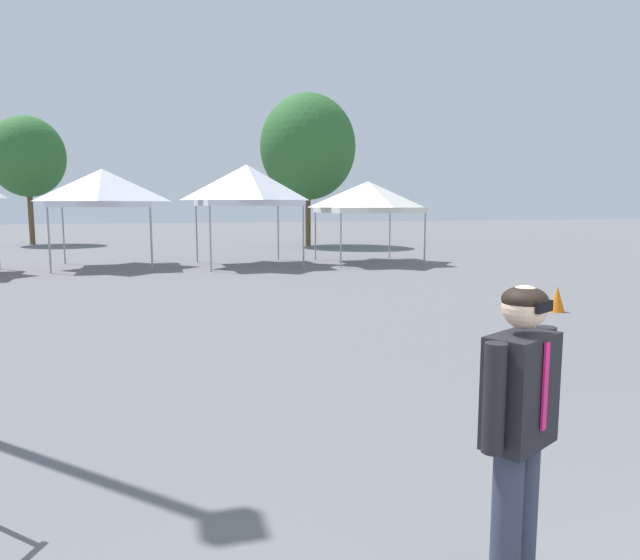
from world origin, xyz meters
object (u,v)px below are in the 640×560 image
object	(u,v)px
canopy_tent_far_left	(368,197)
traffic_cone_lot_center	(557,299)
canopy_tent_behind_right	(103,188)
canopy_tent_far_right	(247,185)
person_foreground	(519,424)
tree_behind_tents_center	(308,147)
tree_behind_tents_right	(27,157)

from	to	relation	value
canopy_tent_far_left	traffic_cone_lot_center	bearing A→B (deg)	-89.20
canopy_tent_behind_right	canopy_tent_far_left	distance (m)	9.50
canopy_tent_far_right	traffic_cone_lot_center	bearing A→B (deg)	-66.79
person_foreground	canopy_tent_far_right	bearing A→B (deg)	85.59
canopy_tent_far_right	tree_behind_tents_center	distance (m)	10.31
canopy_tent_far_left	traffic_cone_lot_center	distance (m)	10.85
canopy_tent_far_right	person_foreground	distance (m)	18.39
canopy_tent_far_left	tree_behind_tents_right	world-z (taller)	tree_behind_tents_right
canopy_tent_far_left	canopy_tent_behind_right	bearing A→B (deg)	173.41
canopy_tent_behind_right	canopy_tent_far_left	world-z (taller)	canopy_tent_behind_right
person_foreground	tree_behind_tents_right	world-z (taller)	tree_behind_tents_right
canopy_tent_behind_right	traffic_cone_lot_center	world-z (taller)	canopy_tent_behind_right
traffic_cone_lot_center	tree_behind_tents_right	bearing A→B (deg)	119.92
canopy_tent_behind_right	tree_behind_tents_center	distance (m)	12.74
traffic_cone_lot_center	canopy_tent_far_right	bearing A→B (deg)	113.21
canopy_tent_behind_right	canopy_tent_far_right	distance (m)	4.98
canopy_tent_behind_right	person_foreground	world-z (taller)	canopy_tent_behind_right
tree_behind_tents_right	traffic_cone_lot_center	xyz separation A→B (m)	(14.37, -24.96, -4.48)
canopy_tent_behind_right	person_foreground	size ratio (longest dim) A/B	1.92
tree_behind_tents_right	canopy_tent_behind_right	bearing A→B (deg)	-70.14
canopy_tent_far_right	canopy_tent_far_left	size ratio (longest dim) A/B	1.07
canopy_tent_far_right	person_foreground	xyz separation A→B (m)	(-1.41, -18.24, -1.83)
canopy_tent_far_left	person_foreground	bearing A→B (deg)	-108.24
traffic_cone_lot_center	canopy_tent_far_left	bearing A→B (deg)	90.80
canopy_tent_behind_right	canopy_tent_far_left	size ratio (longest dim) A/B	1.01
canopy_tent_behind_right	canopy_tent_far_right	bearing A→B (deg)	-9.60
canopy_tent_far_right	traffic_cone_lot_center	size ratio (longest dim) A/B	6.72
canopy_tent_behind_right	traffic_cone_lot_center	size ratio (longest dim) A/B	6.38
canopy_tent_behind_right	person_foreground	xyz separation A→B (m)	(3.51, -19.07, -1.72)
canopy_tent_far_left	traffic_cone_lot_center	xyz separation A→B (m)	(0.15, -10.63, -2.20)
tree_behind_tents_right	tree_behind_tents_center	distance (m)	15.22
canopy_tent_far_left	tree_behind_tents_right	bearing A→B (deg)	134.77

